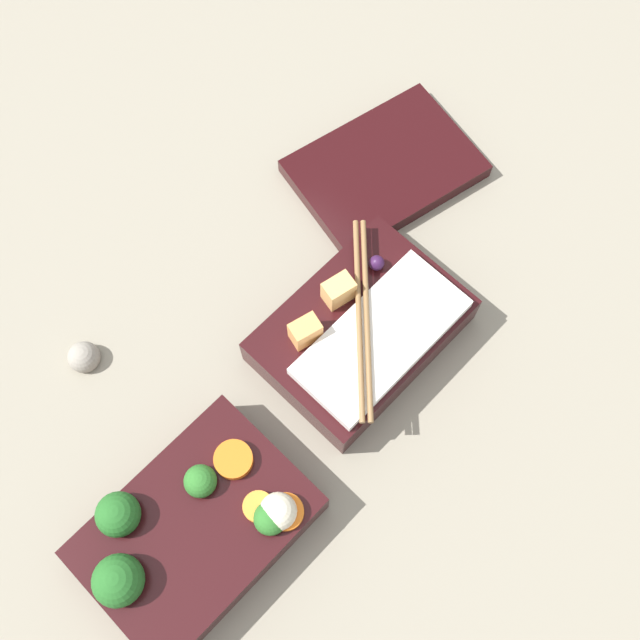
# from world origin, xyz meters

# --- Properties ---
(ground_plane) EXTENTS (3.00, 3.00, 0.00)m
(ground_plane) POSITION_xyz_m (0.00, 0.00, 0.00)
(ground_plane) COLOR gray
(bento_tray_vegetable) EXTENTS (0.18, 0.13, 0.07)m
(bento_tray_vegetable) POSITION_xyz_m (-0.12, 0.00, 0.03)
(bento_tray_vegetable) COLOR black
(bento_tray_vegetable) RESTS_ON ground_plane
(bento_tray_rice) EXTENTS (0.18, 0.14, 0.07)m
(bento_tray_rice) POSITION_xyz_m (0.11, 0.02, 0.02)
(bento_tray_rice) COLOR black
(bento_tray_rice) RESTS_ON ground_plane
(bento_lid) EXTENTS (0.20, 0.16, 0.02)m
(bento_lid) POSITION_xyz_m (0.26, 0.13, 0.01)
(bento_lid) COLOR black
(bento_lid) RESTS_ON ground_plane
(pebble_0) EXTENTS (0.03, 0.03, 0.03)m
(pebble_0) POSITION_xyz_m (-0.09, 0.19, 0.01)
(pebble_0) COLOR gray
(pebble_0) RESTS_ON ground_plane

